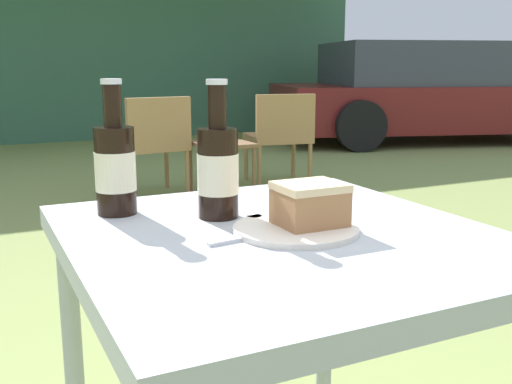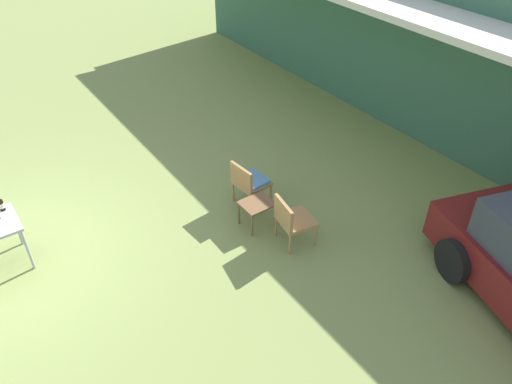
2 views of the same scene
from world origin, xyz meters
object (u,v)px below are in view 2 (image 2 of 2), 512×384
(wicker_chair_plain, at_px, (292,218))
(cola_bottle_far, at_px, (1,205))
(garden_side_table, at_px, (257,206))
(wicker_chair_cushioned, at_px, (249,181))

(wicker_chair_plain, distance_m, cola_bottle_far, 4.09)
(garden_side_table, bearing_deg, cola_bottle_far, -115.73)
(wicker_chair_plain, bearing_deg, garden_side_table, 26.04)
(wicker_chair_cushioned, bearing_deg, cola_bottle_far, 67.78)
(wicker_chair_cushioned, height_order, wicker_chair_plain, same)
(wicker_chair_plain, xyz_separation_m, cola_bottle_far, (-2.19, -3.43, 0.38))
(wicker_chair_cushioned, distance_m, cola_bottle_far, 3.63)
(wicker_chair_cushioned, height_order, garden_side_table, wicker_chair_cushioned)
(garden_side_table, bearing_deg, wicker_chair_cushioned, 158.36)
(wicker_chair_cushioned, height_order, cola_bottle_far, cola_bottle_far)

